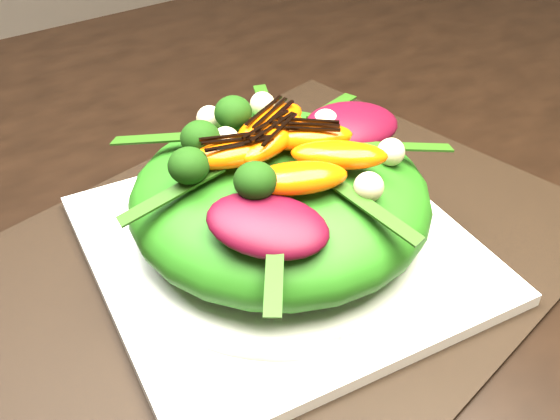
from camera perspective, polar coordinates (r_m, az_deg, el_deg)
dining_table at (r=0.67m, az=0.40°, el=3.25°), size 1.60×0.90×0.75m
placemat at (r=0.54m, az=-0.00°, el=-3.85°), size 0.56×0.47×0.00m
plate_base at (r=0.53m, az=0.00°, el=-3.26°), size 0.32×0.32×0.01m
salad_bowl at (r=0.52m, az=0.00°, el=-2.07°), size 0.28×0.28×0.02m
lettuce_mound at (r=0.50m, az=0.00°, el=1.10°), size 0.30×0.30×0.08m
radicchio_leaf at (r=0.52m, az=6.30°, el=7.42°), size 0.09×0.06×0.02m
orange_segment at (r=0.49m, az=-1.99°, el=6.63°), size 0.07×0.04×0.02m
broccoli_floret at (r=0.46m, az=-8.38°, el=5.10°), size 0.05×0.05×0.04m
macadamia_nut at (r=0.47m, az=6.02°, el=5.31°), size 0.02×0.02×0.02m
balsamic_drizzle at (r=0.48m, az=-2.01°, el=7.62°), size 0.04×0.01×0.00m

